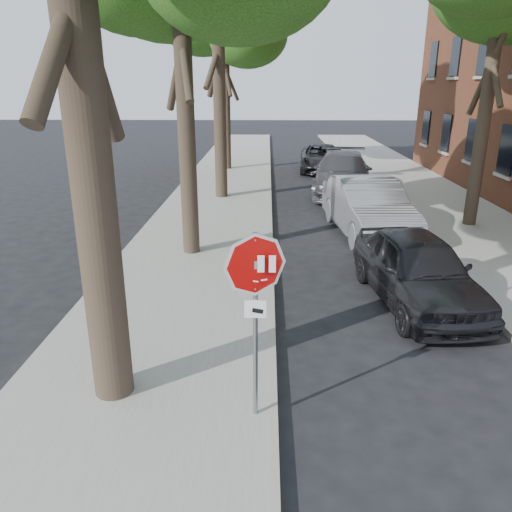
{
  "coord_description": "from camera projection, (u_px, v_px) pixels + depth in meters",
  "views": [
    {
      "loc": [
        -0.56,
        -5.79,
        4.43
      ],
      "look_at": [
        -0.72,
        1.07,
        2.05
      ],
      "focal_mm": 35.0,
      "sensor_mm": 36.0,
      "label": 1
    }
  ],
  "objects": [
    {
      "name": "car_d",
      "position": [
        322.0,
        158.0,
        26.39
      ],
      "size": [
        2.62,
        5.09,
        1.37
      ],
      "primitive_type": "imported",
      "rotation": [
        0.0,
        0.0,
        -0.07
      ],
      "color": "black",
      "rests_on": "ground"
    },
    {
      "name": "car_b",
      "position": [
        368.0,
        207.0,
        15.21
      ],
      "size": [
        2.34,
        5.32,
        1.7
      ],
      "primitive_type": "imported",
      "rotation": [
        0.0,
        0.0,
        0.11
      ],
      "color": "gray",
      "rests_on": "ground"
    },
    {
      "name": "car_a",
      "position": [
        417.0,
        269.0,
        10.43
      ],
      "size": [
        2.27,
        4.59,
        1.5
      ],
      "primitive_type": "imported",
      "rotation": [
        0.0,
        0.0,
        0.11
      ],
      "color": "black",
      "rests_on": "ground"
    },
    {
      "name": "curb_left",
      "position": [
        270.0,
        209.0,
        18.24
      ],
      "size": [
        0.12,
        55.0,
        0.13
      ],
      "primitive_type": "cube",
      "color": "#9E9384",
      "rests_on": "ground"
    },
    {
      "name": "ground",
      "position": [
        306.0,
        421.0,
        6.91
      ],
      "size": [
        120.0,
        120.0,
        0.0
      ],
      "primitive_type": "plane",
      "color": "black",
      "rests_on": "ground"
    },
    {
      "name": "sidewalk_left",
      "position": [
        214.0,
        209.0,
        18.28
      ],
      "size": [
        4.0,
        55.0,
        0.12
      ],
      "primitive_type": "cube",
      "color": "gray",
      "rests_on": "ground"
    },
    {
      "name": "sidewalk_right",
      "position": [
        448.0,
        211.0,
        18.1
      ],
      "size": [
        4.0,
        55.0,
        0.12
      ],
      "primitive_type": "cube",
      "color": "gray",
      "rests_on": "ground"
    },
    {
      "name": "stop_sign",
      "position": [
        255.0,
        292.0,
        6.27
      ],
      "size": [
        0.76,
        0.34,
        2.61
      ],
      "color": "gray",
      "rests_on": "sidewalk_left"
    },
    {
      "name": "tree_far",
      "position": [
        225.0,
        24.0,
        24.55
      ],
      "size": [
        5.29,
        4.91,
        9.33
      ],
      "color": "black",
      "rests_on": "sidewalk_left"
    },
    {
      "name": "curb_right",
      "position": [
        391.0,
        210.0,
        18.14
      ],
      "size": [
        0.12,
        55.0,
        0.13
      ],
      "primitive_type": "cube",
      "color": "#9E9384",
      "rests_on": "ground"
    },
    {
      "name": "car_c",
      "position": [
        342.0,
        173.0,
        20.97
      ],
      "size": [
        3.14,
        6.07,
        1.68
      ],
      "primitive_type": "imported",
      "rotation": [
        0.0,
        0.0,
        -0.14
      ],
      "color": "#434347",
      "rests_on": "ground"
    }
  ]
}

